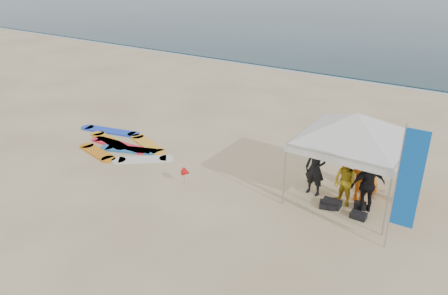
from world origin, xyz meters
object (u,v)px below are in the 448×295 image
Objects in this scene: person_orange_a at (362,177)px; canopy_tent at (357,113)px; marker_pennant at (187,173)px; surfboard_spread at (122,145)px; person_yellow at (345,182)px; person_black_b at (368,185)px; person_orange_b at (370,167)px; person_black_a at (315,168)px; person_seated at (406,192)px; feather_flag at (408,181)px.

canopy_tent is (-0.42, 0.03, 2.01)m from person_orange_a.
surfboard_spread is at bearing 164.37° from marker_pennant.
person_black_b is at bearing 26.00° from person_yellow.
person_orange_a is at bearing 79.06° from person_yellow.
person_black_b is 1.01× the size of person_orange_b.
marker_pennant is 4.46m from surfboard_spread.
marker_pennant is (-3.78, -1.83, -0.42)m from person_black_a.
canopy_tent is at bearing 25.13° from marker_pennant.
person_black_b reaches higher than person_orange_a.
person_black_a is at bearing -162.96° from person_yellow.
person_seated is (0.94, 1.02, -0.46)m from person_black_b.
person_black_a is 8.12m from surfboard_spread.
feather_flag is 5.57× the size of marker_pennant.
marker_pennant is at bearing 121.31° from person_seated.
person_black_a is 1.17× the size of person_yellow.
person_black_b is at bearing 0.28° from person_black_a.
person_orange_b is at bearing 56.27° from canopy_tent.
feather_flag reaches higher than person_yellow.
person_orange_b is at bearing 89.95° from person_seated.
person_black_b is at bearing -35.93° from canopy_tent.
marker_pennant is (-6.43, -2.72, 0.05)m from person_seated.
person_orange_a is 2.62× the size of marker_pennant.
canopy_tent is 0.82× the size of surfboard_spread.
person_black_a is 2.88× the size of marker_pennant.
person_seated is 6.98m from marker_pennant.
person_orange_b is at bearing 10.20° from surfboard_spread.
person_black_b is at bearing 145.70° from person_seated.
person_yellow is 0.36× the size of canopy_tent.
person_orange_a is 0.94× the size of person_orange_b.
marker_pennant is at bearing -154.87° from canopy_tent.
person_orange_a is (1.40, 0.37, -0.08)m from person_black_a.
person_orange_a reaches higher than person_yellow.
person_orange_a is 2.86m from feather_flag.
person_orange_a is at bearing 19.39° from person_black_a.
person_black_b is 2.15m from canopy_tent.
person_orange_a reaches higher than person_seated.
person_black_a is 4.22m from marker_pennant.
surfboard_spread is (-9.76, -0.51, -0.87)m from person_black_b.
person_seated is at bearing 8.11° from surfboard_spread.
marker_pennant reaches higher than surfboard_spread.
feather_flag is at bearing 1.49° from marker_pennant.
feather_flag is at bearing -12.94° from person_yellow.
person_yellow is 5.11m from marker_pennant.
person_yellow is at bearing 51.29° from person_orange_b.
person_black_a is 1.10× the size of person_orange_a.
person_orange_b is (-0.29, 1.20, -0.01)m from person_black_b.
person_black_b reaches higher than person_yellow.
person_seated is (1.22, -0.18, -0.45)m from person_orange_b.
canopy_tent reaches higher than person_yellow.
person_black_b reaches higher than surfboard_spread.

